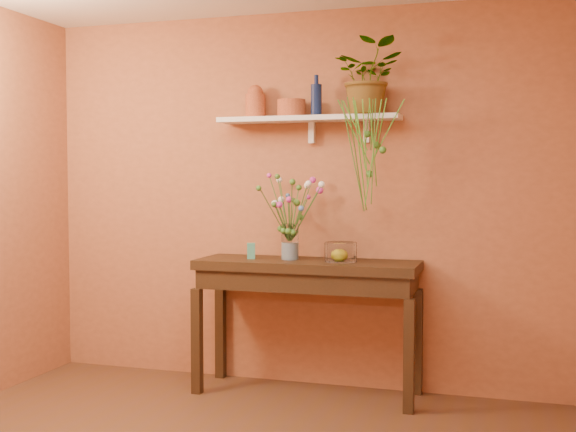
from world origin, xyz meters
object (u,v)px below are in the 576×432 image
blue_bottle (316,99)px  spider_plant (369,77)px  terracotta_jug (255,102)px  glass_bowl (341,253)px  sideboard (307,280)px  bouquet (292,202)px  glass_vase (290,244)px

blue_bottle → spider_plant: (0.38, -0.01, 0.13)m
terracotta_jug → glass_bowl: 1.26m
sideboard → spider_plant: spider_plant is taller
bouquet → spider_plant: bearing=10.1°
spider_plant → glass_vase: (-0.54, -0.10, -1.15)m
terracotta_jug → bouquet: size_ratio=0.50×
terracotta_jug → glass_bowl: terracotta_jug is taller
terracotta_jug → glass_bowl: bearing=-13.8°
blue_bottle → terracotta_jug: bearing=175.3°
terracotta_jug → bouquet: bearing=-24.3°
spider_plant → glass_vase: bearing=-169.8°
glass_vase → terracotta_jug: bearing=154.1°
spider_plant → glass_vase: size_ratio=2.00×
bouquet → terracotta_jug: bearing=155.7°
terracotta_jug → blue_bottle: 0.47m
sideboard → blue_bottle: bearing=75.8°
blue_bottle → sideboard: bearing=-104.2°
sideboard → glass_bowl: glass_bowl is taller
blue_bottle → spider_plant: spider_plant is taller
glass_vase → spider_plant: bearing=10.2°
sideboard → blue_bottle: blue_bottle is taller
glass_bowl → sideboard: bearing=178.8°
sideboard → glass_vase: glass_vase is taller
sideboard → blue_bottle: (0.03, 0.12, 1.25)m
blue_bottle → spider_plant: size_ratio=0.57×
glass_vase → blue_bottle: bearing=34.9°
glass_bowl → glass_vase: bearing=177.4°
sideboard → glass_bowl: 0.31m
bouquet → glass_bowl: bouquet is taller
sideboard → terracotta_jug: bearing=159.7°
spider_plant → bouquet: size_ratio=1.05×
blue_bottle → bouquet: (-0.14, -0.11, -0.72)m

